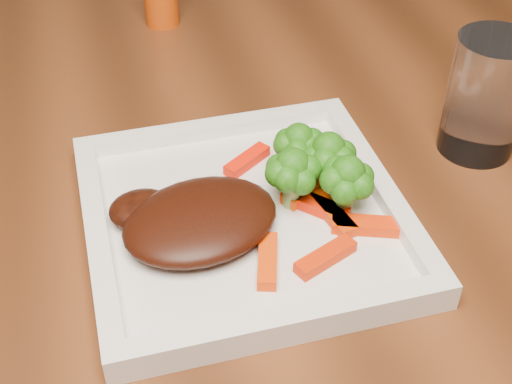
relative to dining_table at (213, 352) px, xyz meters
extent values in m
cube|color=white|center=(0.01, -0.15, 0.38)|extent=(0.27, 0.27, 0.01)
ellipsoid|color=#391208|center=(-0.03, -0.17, 0.40)|extent=(0.15, 0.13, 0.03)
cube|color=red|center=(0.06, -0.22, 0.39)|extent=(0.06, 0.04, 0.01)
cube|color=red|center=(0.11, -0.20, 0.39)|extent=(0.07, 0.04, 0.01)
cube|color=#ED3B03|center=(0.01, -0.22, 0.39)|extent=(0.03, 0.06, 0.01)
cube|color=#FF1B04|center=(0.11, -0.11, 0.39)|extent=(0.05, 0.04, 0.01)
cube|color=#FF1A04|center=(0.03, -0.09, 0.39)|extent=(0.05, 0.04, 0.01)
cube|color=#E33903|center=(0.08, -0.18, 0.39)|extent=(0.03, 0.06, 0.01)
cube|color=#F64A04|center=(0.07, -0.14, 0.39)|extent=(0.06, 0.05, 0.01)
cylinder|color=silver|center=(0.26, -0.10, 0.44)|extent=(0.08, 0.08, 0.12)
cube|color=#F82204|center=(0.07, -0.16, 0.39)|extent=(0.05, 0.06, 0.01)
camera|label=1|loc=(-0.10, -0.60, 0.80)|focal=50.00mm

